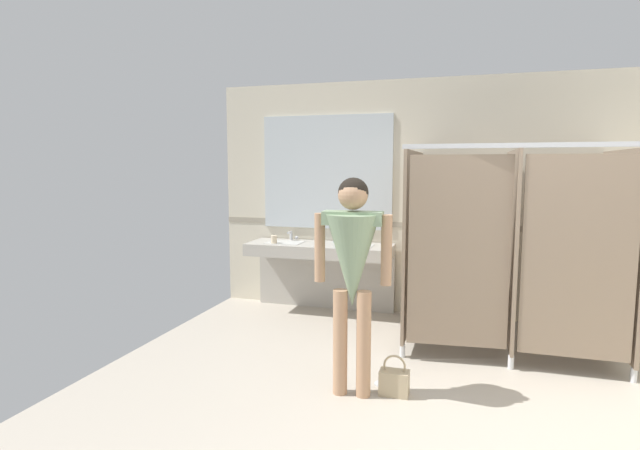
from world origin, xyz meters
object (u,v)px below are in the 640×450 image
Objects in this scene: person_standing at (352,260)px; handbag at (394,381)px; soap_dispenser at (336,234)px; paper_cup at (274,240)px.

person_standing reaches higher than handbag.
handbag is at bearing 15.55° from person_standing.
handbag is at bearing -63.95° from soap_dispenser.
soap_dispenser is at bearing 24.61° from paper_cup.
paper_cup reaches higher than handbag.
paper_cup is (-1.37, 1.85, -0.17)m from person_standing.
paper_cup is at bearing 126.65° from person_standing.
handbag is 2.56m from paper_cup.
person_standing is 0.99m from handbag.
person_standing is at bearing -164.45° from handbag.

